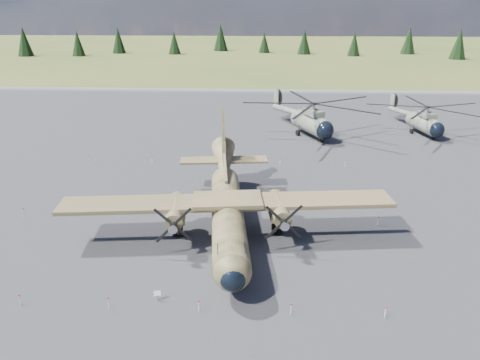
{
  "coord_description": "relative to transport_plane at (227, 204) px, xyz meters",
  "views": [
    {
      "loc": [
        6.11,
        -38.84,
        18.98
      ],
      "look_at": [
        3.83,
        2.0,
        3.36
      ],
      "focal_mm": 35.0,
      "sensor_mm": 36.0,
      "label": 1
    }
  ],
  "objects": [
    {
      "name": "transport_plane",
      "position": [
        0.0,
        0.0,
        0.0
      ],
      "size": [
        27.93,
        25.24,
        9.19
      ],
      "rotation": [
        0.0,
        0.0,
        0.11
      ],
      "color": "#3F4324",
      "rests_on": "ground"
    },
    {
      "name": "helicopter_near",
      "position": [
        9.91,
        31.68,
        1.09
      ],
      "size": [
        27.38,
        27.38,
        5.26
      ],
      "rotation": [
        0.0,
        0.0,
        0.42
      ],
      "color": "gray",
      "rests_on": "ground"
    },
    {
      "name": "helicopter_mid",
      "position": [
        27.07,
        33.62,
        0.55
      ],
      "size": [
        21.25,
        22.44,
        4.5
      ],
      "rotation": [
        0.0,
        0.0,
        0.23
      ],
      "color": "gray",
      "rests_on": "ground"
    },
    {
      "name": "ground",
      "position": [
        -2.95,
        2.1,
        -2.64
      ],
      "size": [
        500.0,
        500.0,
        0.0
      ],
      "primitive_type": "plane",
      "color": "brown",
      "rests_on": "ground"
    },
    {
      "name": "info_placard_left",
      "position": [
        -3.91,
        -10.35,
        -2.14
      ],
      "size": [
        0.51,
        0.31,
        0.74
      ],
      "rotation": [
        0.0,
        0.0,
        0.25
      ],
      "color": "gray",
      "rests_on": "ground"
    },
    {
      "name": "apron",
      "position": [
        -2.95,
        12.1,
        -2.64
      ],
      "size": [
        120.0,
        120.0,
        0.04
      ],
      "primitive_type": "cube",
      "color": "slate",
      "rests_on": "ground"
    },
    {
      "name": "treeline",
      "position": [
        -3.79,
        3.47,
        2.11
      ],
      "size": [
        328.99,
        326.0,
        10.95
      ],
      "color": "black",
      "rests_on": "ground"
    },
    {
      "name": "info_placard_right",
      "position": [
        1.03,
        -9.22,
        -2.23
      ],
      "size": [
        0.41,
        0.21,
        0.61
      ],
      "rotation": [
        0.0,
        0.0,
        0.11
      ],
      "color": "gray",
      "rests_on": "ground"
    },
    {
      "name": "barrier_fence",
      "position": [
        -3.41,
        2.02,
        -2.13
      ],
      "size": [
        33.12,
        29.62,
        0.85
      ],
      "color": "silver",
      "rests_on": "ground"
    }
  ]
}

